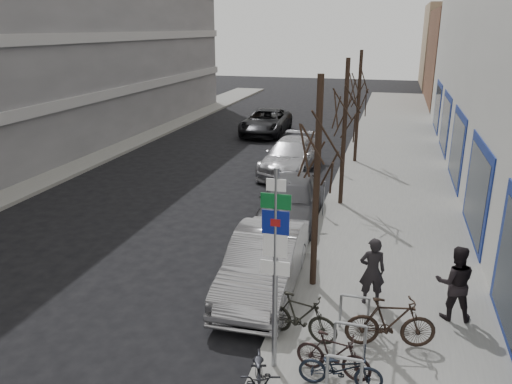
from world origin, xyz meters
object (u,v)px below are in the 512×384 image
Objects in this scene: parked_car_front at (264,263)px; parked_car_back at (291,156)px; bike_mid_curb at (341,365)px; bike_mid_inner at (300,316)px; meter_mid at (324,195)px; tree_far at (360,80)px; tree_mid at (346,98)px; bike_far_inner at (391,322)px; highway_sign_pole at (275,260)px; lane_car at (266,122)px; parked_car_mid at (290,200)px; bike_rack at (350,337)px; tree_near at (319,134)px; bike_near_right at (333,354)px; meter_back at (341,157)px; meter_front at (293,263)px; pedestrian_near at (372,271)px; bike_near_left at (260,376)px; pedestrian_far at (455,282)px.

parked_car_front reaches higher than parked_car_back.
bike_mid_inner is at bearing 34.75° from bike_mid_curb.
parked_car_front is (-0.75, -5.43, -0.13)m from meter_mid.
meter_mid is (-0.45, -8.00, -3.19)m from tree_far.
tree_mid is 2.92× the size of bike_far_inner.
highway_sign_pole is 23.29m from lane_car.
bike_rack is at bearing -73.80° from parked_car_mid.
tree_far is (0.00, 13.00, 0.00)m from tree_near.
tree_mid is 14.27m from lane_car.
tree_far is 1.16× the size of parked_car_front.
bike_mid_curb is (0.17, -0.31, 0.02)m from bike_near_right.
tree_mid is 4.33× the size of meter_back.
bike_far_inner is at bearing -71.55° from meter_mid.
parked_car_front is at bearing -97.87° from meter_mid.
parked_car_back is at bearing 12.67° from bike_mid_curb.
tree_far is 1.04× the size of parked_car_back.
meter_front is at bearing 42.71° from bike_far_inner.
parked_car_front reaches higher than meter_back.
meter_mid is 7.47m from bike_mid_inner.
lane_car is at bearing 106.21° from meter_front.
highway_sign_pole is 0.76× the size of tree_far.
parked_car_back is at bearing 24.89° from bike_mid_inner.
bike_far_inner is at bearing -79.26° from meter_back.
meter_front is at bearing -93.68° from tree_mid.
parked_car_front is at bearing -77.30° from lane_car.
tree_mid is 5.13m from meter_back.
parked_car_front is (-1.31, 2.01, 0.11)m from bike_mid_inner.
lane_car is (-7.05, 22.43, 0.17)m from bike_near_right.
parked_car_back is 3.12× the size of pedestrian_near.
bike_mid_inner is (0.56, -1.94, -0.24)m from meter_front.
bike_near_left is 1.55m from bike_mid_curb.
tree_near is 1.04× the size of parked_car_back.
parked_car_mid is (-3.50, 6.70, 0.10)m from bike_far_inner.
pedestrian_near is (1.94, -5.58, 0.08)m from meter_mid.
highway_sign_pole is 3.88m from tree_near.
bike_mid_inner is at bearing -87.54° from meter_back.
bike_rack is 7.84m from parked_car_mid.
parked_car_mid is at bearing -75.23° from parked_car_back.
bike_near_left is 0.99× the size of bike_far_inner.
meter_front is 5.07m from parked_car_mid.
tree_mid is at bearing 78.10° from parked_car_front.
lane_car reaches higher than bike_near_right.
parked_car_front is at bearing -93.93° from meter_back.
highway_sign_pole is at bearing -156.41° from bike_rack.
highway_sign_pole is 14.10m from meter_back.
pedestrian_far is (3.32, -0.74, -3.05)m from tree_near.
lane_car is (-4.57, 14.51, -0.05)m from parked_car_mid.
parked_car_front is at bearing 45.46° from bike_near_right.
bike_far_inner is 7.56m from parked_car_mid.
bike_rack is 10.08m from tree_mid.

